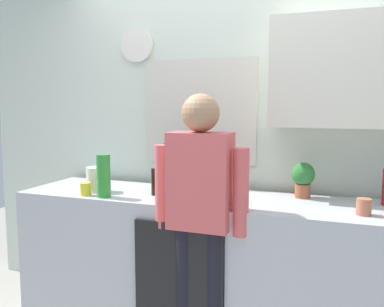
# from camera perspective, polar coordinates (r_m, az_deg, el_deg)

# --- Properties ---
(kitchen_counter) EXTENTS (2.68, 0.64, 0.94)m
(kitchen_counter) POSITION_cam_1_polar(r_m,az_deg,el_deg) (2.87, 3.16, -15.18)
(kitchen_counter) COLOR #B2B7BC
(kitchen_counter) RESTS_ON ground_plane
(dishwasher_panel) EXTENTS (0.56, 0.02, 0.84)m
(dishwasher_panel) POSITION_cam_1_polar(r_m,az_deg,el_deg) (2.64, -1.92, -18.30)
(dishwasher_panel) COLOR black
(dishwasher_panel) RESTS_ON ground_plane
(back_wall_assembly) EXTENTS (4.28, 0.42, 2.60)m
(back_wall_assembly) POSITION_cam_1_polar(r_m,az_deg,el_deg) (3.03, 7.24, 3.39)
(back_wall_assembly) COLOR silver
(back_wall_assembly) RESTS_ON ground_plane
(coffee_maker) EXTENTS (0.20, 0.20, 0.33)m
(coffee_maker) POSITION_cam_1_polar(r_m,az_deg,el_deg) (2.96, -2.09, -2.12)
(coffee_maker) COLOR black
(coffee_maker) RESTS_ON kitchen_counter
(bottle_dark_sauce) EXTENTS (0.06, 0.06, 0.18)m
(bottle_dark_sauce) POSITION_cam_1_polar(r_m,az_deg,el_deg) (2.80, -5.00, -3.85)
(bottle_dark_sauce) COLOR black
(bottle_dark_sauce) RESTS_ON kitchen_counter
(bottle_clear_soda) EXTENTS (0.09, 0.09, 0.28)m
(bottle_clear_soda) POSITION_cam_1_polar(r_m,az_deg,el_deg) (2.78, -11.95, -2.99)
(bottle_clear_soda) COLOR #2D8C33
(bottle_clear_soda) RESTS_ON kitchen_counter
(cup_terracotta_mug) EXTENTS (0.08, 0.08, 0.09)m
(cup_terracotta_mug) POSITION_cam_1_polar(r_m,az_deg,el_deg) (2.49, 22.35, -6.73)
(cup_terracotta_mug) COLOR #B26647
(cup_terracotta_mug) RESTS_ON kitchen_counter
(cup_yellow_cup) EXTENTS (0.07, 0.07, 0.08)m
(cup_yellow_cup) POSITION_cam_1_polar(r_m,az_deg,el_deg) (2.88, -14.29, -4.71)
(cup_yellow_cup) COLOR yellow
(cup_yellow_cup) RESTS_ON kitchen_counter
(potted_plant) EXTENTS (0.15, 0.15, 0.23)m
(potted_plant) POSITION_cam_1_polar(r_m,az_deg,el_deg) (2.80, 14.88, -3.19)
(potted_plant) COLOR #9E5638
(potted_plant) RESTS_ON kitchen_counter
(dish_soap) EXTENTS (0.06, 0.06, 0.18)m
(dish_soap) POSITION_cam_1_polar(r_m,az_deg,el_deg) (2.67, 0.34, -4.61)
(dish_soap) COLOR green
(dish_soap) RESTS_ON kitchen_counter
(storage_canister) EXTENTS (0.14, 0.14, 0.17)m
(storage_canister) POSITION_cam_1_polar(r_m,az_deg,el_deg) (2.98, -12.87, -3.44)
(storage_canister) COLOR silver
(storage_canister) RESTS_ON kitchen_counter
(person_at_sink) EXTENTS (0.57, 0.22, 1.60)m
(person_at_sink) POSITION_cam_1_polar(r_m,az_deg,el_deg) (2.45, 1.13, -7.23)
(person_at_sink) COLOR black
(person_at_sink) RESTS_ON ground_plane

